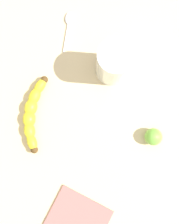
% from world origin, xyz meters
% --- Properties ---
extents(wooden_tabletop, '(1.20, 1.20, 0.03)m').
position_xyz_m(wooden_tabletop, '(0.00, 0.00, 0.01)').
color(wooden_tabletop, beige).
rests_on(wooden_tabletop, ground).
extents(banana, '(0.14, 0.16, 0.03)m').
position_xyz_m(banana, '(0.06, 0.05, 0.05)').
color(banana, yellow).
rests_on(banana, wooden_tabletop).
extents(smoothie_glass, '(0.08, 0.08, 0.13)m').
position_xyz_m(smoothie_glass, '(0.01, -0.17, 0.09)').
color(smoothie_glass, silver).
rests_on(smoothie_glass, wooden_tabletop).
extents(lime_fruit, '(0.04, 0.04, 0.04)m').
position_xyz_m(lime_fruit, '(-0.18, -0.13, 0.05)').
color(lime_fruit, '#75C142').
rests_on(lime_fruit, wooden_tabletop).
extents(teaspoon, '(0.08, 0.10, 0.01)m').
position_xyz_m(teaspoon, '(0.19, -0.18, 0.03)').
color(teaspoon, silver).
rests_on(teaspoon, wooden_tabletop).
extents(folded_napkin, '(0.17, 0.16, 0.01)m').
position_xyz_m(folded_napkin, '(-0.21, 0.14, 0.03)').
color(folded_napkin, '#BC6660').
rests_on(folded_napkin, wooden_tabletop).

